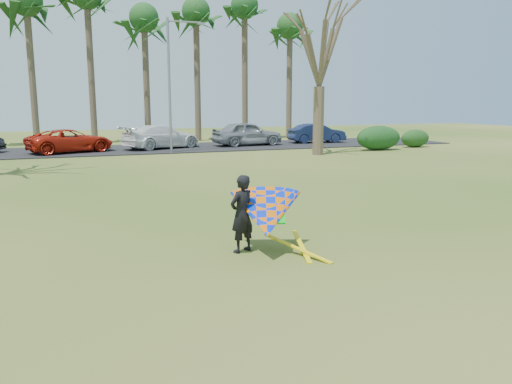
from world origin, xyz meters
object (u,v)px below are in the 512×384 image
object	(u,v)px
car_4	(247,133)
car_5	(317,133)
bare_tree_right	(320,41)
car_3	(161,137)
kite_flyer	(264,214)
car_2	(70,141)
streetlight	(172,79)

from	to	relation	value
car_4	car_5	distance (m)	5.76
bare_tree_right	car_5	size ratio (longest dim) A/B	2.14
bare_tree_right	car_3	distance (m)	12.02
car_5	kite_flyer	xyz separation A→B (m)	(-13.98, -24.41, 0.08)
car_2	car_5	distance (m)	17.57
car_5	bare_tree_right	bearing A→B (deg)	156.50
car_2	streetlight	bearing A→B (deg)	-129.99
car_2	car_4	distance (m)	11.81
car_2	car_3	world-z (taller)	car_3
car_4	streetlight	bearing A→B (deg)	111.99
car_2	kite_flyer	bearing A→B (deg)	168.23
bare_tree_right	kite_flyer	xyz separation A→B (m)	(-10.23, -17.08, -5.72)
car_2	kite_flyer	world-z (taller)	kite_flyer
car_2	car_4	size ratio (longest dim) A/B	1.03
car_5	kite_flyer	distance (m)	28.14
streetlight	car_2	distance (m)	7.30
car_3	car_2	bearing A→B (deg)	74.07
car_2	car_4	bearing A→B (deg)	-106.56
car_3	car_5	xyz separation A→B (m)	(11.84, 0.55, -0.07)
car_3	car_4	world-z (taller)	car_4
bare_tree_right	streetlight	xyz separation A→B (m)	(-7.84, 4.00, -2.10)
streetlight	car_3	xyz separation A→B (m)	(-0.25, 2.79, -3.63)
car_4	car_5	world-z (taller)	car_4
streetlight	car_4	bearing A→B (deg)	26.45
bare_tree_right	car_2	distance (m)	16.15
streetlight	car_4	world-z (taller)	streetlight
bare_tree_right	kite_flyer	bearing A→B (deg)	-120.92
car_4	kite_flyer	xyz separation A→B (m)	(-8.24, -23.99, -0.06)
streetlight	kite_flyer	bearing A→B (deg)	-96.48
car_2	car_5	world-z (taller)	car_5
car_4	car_5	size ratio (longest dim) A/B	1.15
bare_tree_right	car_2	world-z (taller)	bare_tree_right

